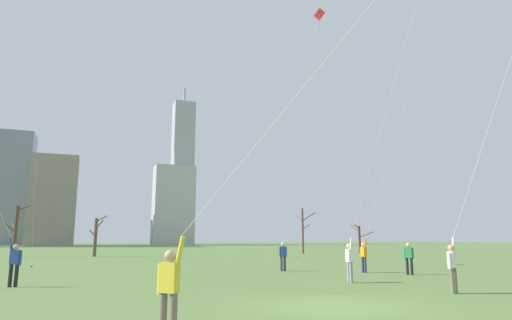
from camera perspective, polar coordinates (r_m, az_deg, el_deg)
name	(u,v)px	position (r m, az deg, el deg)	size (l,w,h in m)	color
ground_plane	(335,307)	(12.61, 10.41, -18.48)	(400.00, 400.00, 0.00)	#5B7A3D
kite_flyer_midfield_left_pink	(289,138)	(7.38, 4.33, 2.94)	(9.26, 10.20, 15.51)	#726656
kite_flyer_foreground_left_yellow	(377,158)	(16.97, 15.70, 0.25)	(2.41, 13.59, 19.41)	gray
kite_flyer_far_back_purple	(373,223)	(23.62, 15.19, -7.97)	(3.47, 12.88, 15.29)	#33384C
kite_flyer_midfield_right_white	(490,142)	(18.90, 28.45, 2.16)	(11.41, 1.18, 20.68)	#726656
bystander_watching_nearby	(283,255)	(25.54, 3.58, -12.38)	(0.51, 0.24, 1.62)	#33384C
bystander_strolling_midfield	(409,257)	(24.17, 19.51, -11.94)	(0.37, 0.41, 1.62)	black
distant_kite_high_overhead_red	(318,29)	(49.53, 8.20, 16.70)	(2.97, 1.77, 26.62)	red
bare_tree_center	(16,230)	(50.27, -29.12, -8.09)	(2.28, 1.02, 5.22)	#4C3828
bare_tree_left_of_center	(359,238)	(59.87, 13.46, -9.92)	(2.91, 2.95, 3.77)	#4C3828
bare_tree_far_right_edge	(96,236)	(49.25, -20.39, -9.35)	(1.82, 1.91, 4.34)	brown
bare_tree_rightmost	(303,229)	(56.08, 6.21, -9.08)	(1.98, 2.54, 5.70)	brown
skyline_tall_tower	(173,205)	(130.28, -10.84, -5.87)	(11.64, 7.24, 27.84)	#B2B2B7
skyline_squat_block	(53,200)	(130.53, -25.22, -4.82)	(11.89, 8.13, 24.35)	gray
skyline_mid_tower_right	(11,188)	(147.70, -29.61, -3.24)	(10.98, 11.07, 33.24)	gray
skyline_short_annex	(182,172)	(146.91, -9.71, -1.52)	(6.98, 5.85, 53.26)	#9EA3AD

